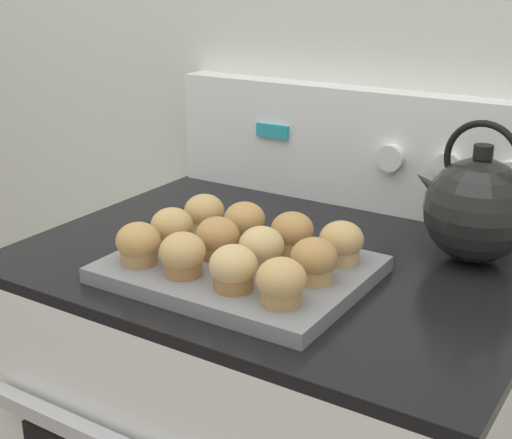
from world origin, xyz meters
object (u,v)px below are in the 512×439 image
muffin_r2_c0 (204,214)px  muffin_r0_c1 (183,255)px  muffin_r0_c3 (281,282)px  muffin_r2_c2 (292,233)px  muffin_r0_c0 (138,244)px  tea_kettle (476,208)px  muffin_r1_c2 (261,249)px  muffin_r1_c0 (172,228)px  muffin_r0_c2 (234,268)px  muffin_r1_c3 (314,261)px  muffin_r2_c3 (341,243)px  muffin_pan (240,269)px  muffin_r2_c1 (245,222)px  muffin_r1_c1 (217,238)px

muffin_r2_c0 → muffin_r0_c1: bearing=-63.8°
muffin_r0_c3 → muffin_r2_c2: bearing=115.0°
muffin_r0_c0 → muffin_r0_c1: size_ratio=1.00×
muffin_r2_c0 → tea_kettle: bearing=23.4°
muffin_r0_c0 → tea_kettle: bearing=39.9°
muffin_r1_c2 → tea_kettle: size_ratio=0.30×
muffin_r1_c0 → tea_kettle: tea_kettle is taller
muffin_r0_c2 → muffin_r1_c3: (0.08, 0.08, 0.00)m
muffin_r0_c1 → muffin_r2_c3: 0.22m
muffin_pan → muffin_r0_c1: size_ratio=5.59×
muffin_r2_c1 → muffin_r2_c0: bearing=-179.0°
muffin_r1_c3 → tea_kettle: bearing=59.0°
muffin_pan → muffin_r1_c2: bearing=1.0°
muffin_pan → muffin_r1_c1: bearing=179.4°
muffin_r0_c1 → muffin_r1_c1: same height
muffin_r0_c0 → muffin_r1_c1: (0.08, 0.08, 0.00)m
tea_kettle → muffin_r2_c2: bearing=-143.2°
muffin_r2_c0 → tea_kettle: (0.38, 0.16, 0.03)m
muffin_r2_c1 → muffin_r2_c2: size_ratio=1.00×
muffin_r1_c3 → muffin_r2_c0: same height
muffin_pan → muffin_r2_c0: bearing=146.7°
muffin_r0_c1 → muffin_r2_c0: bearing=116.2°
muffin_r0_c3 → muffin_r1_c3: 0.08m
muffin_r0_c1 → tea_kettle: (0.30, 0.31, 0.03)m
muffin_r0_c1 → muffin_r1_c0: bearing=136.4°
muffin_r1_c1 → muffin_r2_c2: 0.11m
muffin_r1_c1 → muffin_r0_c3: bearing=-27.8°
muffin_r1_c0 → muffin_r1_c3: size_ratio=1.00×
muffin_pan → muffin_r2_c3: size_ratio=5.59×
muffin_r2_c2 → muffin_pan: bearing=-118.9°
muffin_r1_c1 → muffin_r1_c2: size_ratio=1.00×
muffin_r1_c0 → tea_kettle: bearing=32.6°
muffin_r0_c0 → muffin_r2_c3: bearing=33.3°
muffin_r0_c0 → muffin_r1_c3: 0.25m
muffin_r1_c0 → muffin_r2_c0: bearing=88.8°
muffin_r1_c2 → muffin_r1_c3: 0.08m
muffin_r1_c0 → muffin_r2_c1: same height
muffin_r2_c2 → muffin_r0_c2: bearing=-90.3°
muffin_r1_c3 → tea_kettle: tea_kettle is taller
muffin_r2_c0 → muffin_r1_c1: bearing=-44.0°
muffin_r0_c1 → muffin_r1_c3: (0.16, 0.08, 0.00)m
muffin_r2_c1 → muffin_r2_c2: (0.08, -0.00, 0.00)m
muffin_r0_c0 → muffin_r0_c2: (0.16, 0.00, 0.00)m
muffin_r0_c2 → muffin_r1_c2: 0.08m
muffin_r2_c1 → tea_kettle: size_ratio=0.30×
muffin_r0_c0 → muffin_r1_c0: 0.07m
muffin_r2_c1 → muffin_pan: bearing=-61.6°
muffin_r0_c3 → muffin_r1_c3: same height
muffin_r0_c0 → muffin_r2_c2: size_ratio=1.00×
muffin_r1_c1 → muffin_r2_c3: (0.16, 0.08, 0.00)m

